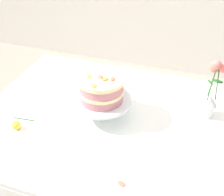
{
  "coord_description": "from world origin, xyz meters",
  "views": [
    {
      "loc": [
        0.29,
        -0.96,
        1.61
      ],
      "look_at": [
        -0.04,
        0.0,
        0.86
      ],
      "focal_mm": 42.88,
      "sensor_mm": 36.0,
      "label": 1
    }
  ],
  "objects_px": {
    "cake_stand": "(102,101)",
    "layer_cake": "(101,88)",
    "flower_vase": "(210,94)",
    "dining_table": "(117,135)",
    "fallen_rose": "(16,125)"
  },
  "relations": [
    {
      "from": "layer_cake",
      "to": "fallen_rose",
      "type": "bearing_deg",
      "value": -147.15
    },
    {
      "from": "dining_table",
      "to": "layer_cake",
      "type": "xyz_separation_m",
      "value": [
        -0.09,
        0.03,
        0.25
      ]
    },
    {
      "from": "cake_stand",
      "to": "dining_table",
      "type": "bearing_deg",
      "value": -16.15
    },
    {
      "from": "dining_table",
      "to": "flower_vase",
      "type": "height_order",
      "value": "flower_vase"
    },
    {
      "from": "cake_stand",
      "to": "layer_cake",
      "type": "bearing_deg",
      "value": -71.34
    },
    {
      "from": "cake_stand",
      "to": "flower_vase",
      "type": "distance_m",
      "value": 0.52
    },
    {
      "from": "cake_stand",
      "to": "fallen_rose",
      "type": "relative_size",
      "value": 2.53
    },
    {
      "from": "dining_table",
      "to": "flower_vase",
      "type": "xyz_separation_m",
      "value": [
        0.4,
        0.19,
        0.22
      ]
    },
    {
      "from": "cake_stand",
      "to": "layer_cake",
      "type": "distance_m",
      "value": 0.08
    },
    {
      "from": "dining_table",
      "to": "fallen_rose",
      "type": "distance_m",
      "value": 0.49
    },
    {
      "from": "flower_vase",
      "to": "dining_table",
      "type": "bearing_deg",
      "value": -155.11
    },
    {
      "from": "layer_cake",
      "to": "flower_vase",
      "type": "bearing_deg",
      "value": 18.04
    },
    {
      "from": "fallen_rose",
      "to": "dining_table",
      "type": "bearing_deg",
      "value": 24.33
    },
    {
      "from": "dining_table",
      "to": "cake_stand",
      "type": "xyz_separation_m",
      "value": [
        -0.09,
        0.03,
        0.17
      ]
    },
    {
      "from": "dining_table",
      "to": "cake_stand",
      "type": "distance_m",
      "value": 0.2
    }
  ]
}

